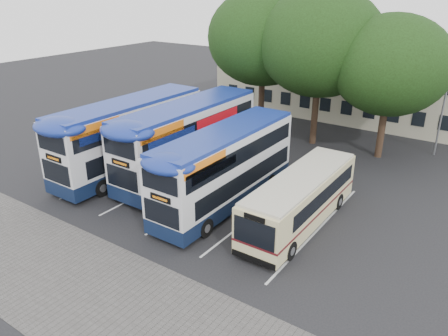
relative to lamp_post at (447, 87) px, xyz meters
name	(u,v)px	position (x,y,z in m)	size (l,w,h in m)	color
ground	(211,254)	(-6.00, -19.97, -5.08)	(120.00, 120.00, 0.00)	black
paving_strip	(99,296)	(-8.00, -24.97, -5.08)	(40.00, 6.00, 0.01)	#595654
bay_lines	(210,195)	(-9.75, -14.97, -5.08)	(14.12, 11.00, 0.01)	silver
depot_building	(385,86)	(-6.00, 7.02, -1.93)	(32.40, 8.40, 6.20)	#B6AF92
lamp_post	(447,87)	(0.00, 0.00, 0.00)	(0.25, 1.05, 9.06)	gray
tree_left	(263,38)	(-13.61, -2.32, 2.72)	(8.99, 8.99, 11.63)	black
tree_mid	(321,43)	(-8.56, -2.69, 2.68)	(9.32, 9.32, 11.74)	black
tree_right	(391,65)	(-3.34, -2.73, 1.57)	(8.10, 8.10, 10.12)	black
bus_dd_left	(131,133)	(-16.26, -14.86, -2.41)	(2.83, 11.66, 4.86)	#0F1C39
bus_dd_mid	(189,137)	(-12.66, -13.24, -2.41)	(2.82, 11.63, 4.85)	#0F1C39
bus_dd_right	(226,164)	(-8.32, -15.28, -2.61)	(2.61, 10.76, 4.48)	#0F1C39
bus_single	(301,197)	(-3.84, -14.93, -3.50)	(2.39, 9.39, 2.80)	beige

